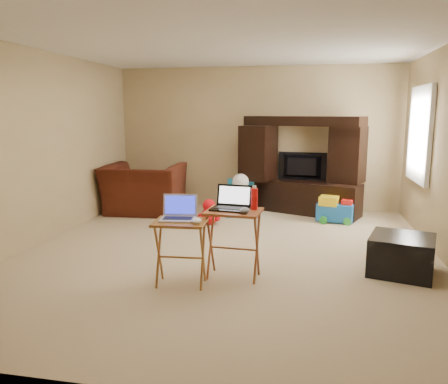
% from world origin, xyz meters
% --- Properties ---
extents(floor, '(5.50, 5.50, 0.00)m').
position_xyz_m(floor, '(0.00, 0.00, 0.00)').
color(floor, beige).
rests_on(floor, ground).
extents(ceiling, '(5.50, 5.50, 0.00)m').
position_xyz_m(ceiling, '(0.00, 0.00, 2.50)').
color(ceiling, silver).
rests_on(ceiling, ground).
extents(wall_back, '(5.00, 0.00, 5.00)m').
position_xyz_m(wall_back, '(0.00, 2.75, 1.25)').
color(wall_back, tan).
rests_on(wall_back, ground).
extents(wall_front, '(5.00, 0.00, 5.00)m').
position_xyz_m(wall_front, '(0.00, -2.75, 1.25)').
color(wall_front, tan).
rests_on(wall_front, ground).
extents(wall_left, '(0.00, 5.50, 5.50)m').
position_xyz_m(wall_left, '(-2.50, 0.00, 1.25)').
color(wall_left, tan).
rests_on(wall_left, ground).
extents(window_pane, '(0.00, 1.20, 1.20)m').
position_xyz_m(window_pane, '(2.48, 1.55, 1.40)').
color(window_pane, white).
rests_on(window_pane, ground).
extents(window_frame, '(0.06, 1.14, 1.34)m').
position_xyz_m(window_frame, '(2.46, 1.55, 1.40)').
color(window_frame, white).
rests_on(window_frame, ground).
extents(entertainment_center, '(2.05, 1.21, 1.64)m').
position_xyz_m(entertainment_center, '(0.82, 2.47, 0.82)').
color(entertainment_center, black).
rests_on(entertainment_center, floor).
extents(television, '(0.84, 0.21, 0.48)m').
position_xyz_m(television, '(0.82, 2.55, 0.79)').
color(television, black).
rests_on(television, entertainment_center).
extents(recliner, '(1.33, 1.18, 0.83)m').
position_xyz_m(recliner, '(-1.81, 1.92, 0.41)').
color(recliner, '#4B1910').
rests_on(recliner, floor).
extents(child_rocker, '(0.55, 0.60, 0.61)m').
position_xyz_m(child_rocker, '(-0.19, 2.06, 0.30)').
color(child_rocker, '#1A6E91').
rests_on(child_rocker, floor).
extents(plush_toy, '(0.37, 0.30, 0.41)m').
position_xyz_m(plush_toy, '(-0.53, 1.32, 0.20)').
color(plush_toy, red).
rests_on(plush_toy, floor).
extents(push_toy, '(0.63, 0.51, 0.42)m').
position_xyz_m(push_toy, '(1.37, 1.87, 0.21)').
color(push_toy, blue).
rests_on(push_toy, floor).
extents(ottoman, '(0.78, 0.78, 0.41)m').
position_xyz_m(ottoman, '(1.95, -0.30, 0.20)').
color(ottoman, black).
rests_on(ottoman, floor).
extents(tray_table_left, '(0.53, 0.44, 0.66)m').
position_xyz_m(tray_table_left, '(-0.27, -1.06, 0.33)').
color(tray_table_left, '#AA6829').
rests_on(tray_table_left, floor).
extents(tray_table_right, '(0.58, 0.48, 0.72)m').
position_xyz_m(tray_table_right, '(0.21, -0.76, 0.36)').
color(tray_table_right, '#9F4D26').
rests_on(tray_table_right, floor).
extents(laptop_left, '(0.37, 0.32, 0.24)m').
position_xyz_m(laptop_left, '(-0.30, -1.03, 0.78)').
color(laptop_left, silver).
rests_on(laptop_left, tray_table_left).
extents(laptop_right, '(0.41, 0.35, 0.24)m').
position_xyz_m(laptop_right, '(0.17, -0.74, 0.84)').
color(laptop_right, black).
rests_on(laptop_right, tray_table_right).
extents(mouse_left, '(0.11, 0.15, 0.05)m').
position_xyz_m(mouse_left, '(-0.08, -1.13, 0.68)').
color(mouse_left, white).
rests_on(mouse_left, tray_table_left).
extents(mouse_right, '(0.11, 0.16, 0.06)m').
position_xyz_m(mouse_right, '(0.34, -0.88, 0.75)').
color(mouse_right, '#434348').
rests_on(mouse_right, tray_table_right).
extents(water_bottle, '(0.07, 0.07, 0.22)m').
position_xyz_m(water_bottle, '(0.41, -0.68, 0.83)').
color(water_bottle, red).
rests_on(water_bottle, tray_table_right).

